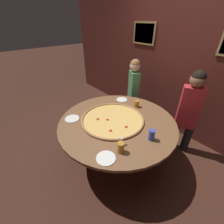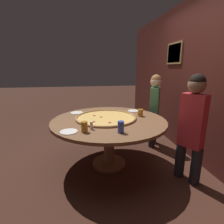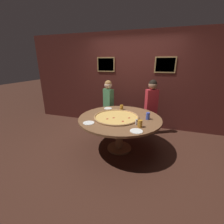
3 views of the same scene
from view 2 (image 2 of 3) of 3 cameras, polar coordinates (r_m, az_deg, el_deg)
The scene contains 13 objects.
ground_plane at distance 2.89m, azimuth -0.98°, elevation -16.64°, with size 24.00×24.00×0.00m, color #422319.
back_wall at distance 3.06m, azimuth 27.04°, elevation 9.39°, with size 6.40×0.08×2.60m.
dining_table at distance 2.62m, azimuth -1.04°, elevation -4.95°, with size 1.68×1.68×0.74m.
giant_pizza at distance 2.64m, azimuth -2.03°, elevation -1.79°, with size 0.92×0.92×0.03m.
drink_cup_far_right at distance 2.10m, azimuth -9.04°, elevation -4.80°, with size 0.08×0.08×0.13m, color #BC7A23.
drink_cup_centre_back at distance 2.06m, azimuth 2.91°, elevation -4.91°, with size 0.08×0.08×0.14m, color #384CB7.
drink_cup_front_edge at distance 2.79m, azimuth 9.26°, elevation -0.22°, with size 0.08×0.08×0.11m, color #BC7A23.
white_plate_near_front at distance 3.11m, azimuth 6.91°, elevation 0.38°, with size 0.19×0.19×0.01m, color white.
white_plate_beside_cup at distance 3.01m, azimuth -11.44°, elevation -0.23°, with size 0.21×0.21×0.01m, color white.
white_plate_far_back at distance 2.16m, azimuth -13.93°, elevation -6.23°, with size 0.21×0.21×0.01m, color white.
condiment_shaker at distance 2.18m, azimuth -6.71°, elevation -4.40°, with size 0.04×0.04×0.10m.
diner_far_right at distance 3.39m, azimuth 13.71°, elevation 1.80°, with size 0.35×0.28×1.37m.
diner_side_right at distance 2.43m, azimuth 24.77°, elevation -3.33°, with size 0.37×0.29×1.42m.
Camera 2 is at (2.45, -0.38, 1.48)m, focal length 28.00 mm.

